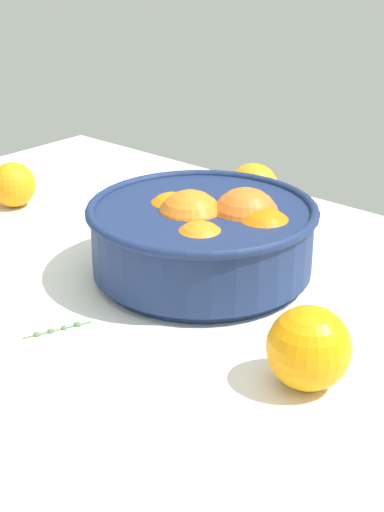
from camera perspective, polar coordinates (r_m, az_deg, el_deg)
The scene contains 6 objects.
ground_plane at distance 91.05cm, azimuth 0.50°, elevation -4.93°, with size 135.15×82.83×3.00cm, color white.
fruit_bowl at distance 96.40cm, azimuth 1.04°, elevation 1.47°, with size 28.60×28.60×11.76cm.
loose_orange_0 at distance 123.95cm, azimuth -12.94°, elevation 5.10°, with size 6.98×6.98×6.98cm, color orange.
loose_orange_2 at distance 76.07cm, azimuth 8.53°, elevation -6.67°, with size 8.33×8.33×8.33cm, color orange.
loose_orange_3 at distance 118.07cm, azimuth 4.47°, elevation 4.91°, with size 7.80×7.80×7.80cm, color orange.
herb_sprig_0 at distance 87.71cm, azimuth -9.77°, elevation -5.22°, with size 3.04×7.41×0.91cm.
Camera 1 is at (51.81, -60.24, 42.96)cm, focal length 54.76 mm.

